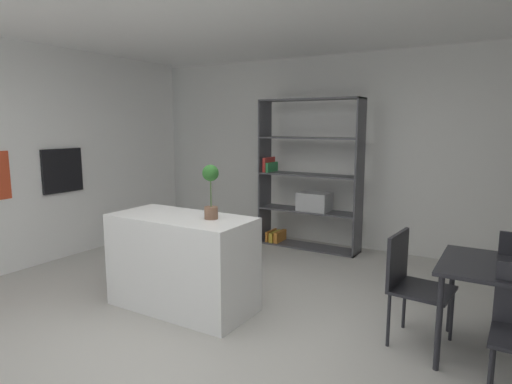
% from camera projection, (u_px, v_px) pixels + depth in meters
% --- Properties ---
extents(ground_plane, '(10.19, 10.19, 0.00)m').
position_uv_depth(ground_plane, '(220.00, 328.00, 3.80)').
color(ground_plane, beige).
extents(back_partition, '(7.40, 0.06, 2.75)m').
position_uv_depth(back_partition, '(345.00, 152.00, 6.24)').
color(back_partition, silver).
rests_on(back_partition, ground_plane).
extents(built_in_oven, '(0.06, 0.58, 0.57)m').
position_uv_depth(built_in_oven, '(62.00, 170.00, 5.67)').
color(built_in_oven, black).
rests_on(built_in_oven, ground_plane).
extents(kitchen_island, '(1.39, 0.67, 0.91)m').
position_uv_depth(kitchen_island, '(182.00, 262.00, 4.18)').
color(kitchen_island, white).
rests_on(kitchen_island, ground_plane).
extents(potted_plant_on_island, '(0.15, 0.15, 0.50)m').
position_uv_depth(potted_plant_on_island, '(211.00, 187.00, 3.94)').
color(potted_plant_on_island, brown).
rests_on(potted_plant_on_island, kitchen_island).
extents(open_bookshelf, '(1.48, 0.37, 2.12)m').
position_uv_depth(open_bookshelf, '(307.00, 185.00, 6.18)').
color(open_bookshelf, '#4C4C51').
rests_on(open_bookshelf, ground_plane).
extents(dining_chair_island_side, '(0.49, 0.50, 0.90)m').
position_uv_depth(dining_chair_island_side, '(410.00, 278.00, 3.52)').
color(dining_chair_island_side, '#232328').
rests_on(dining_chair_island_side, ground_plane).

